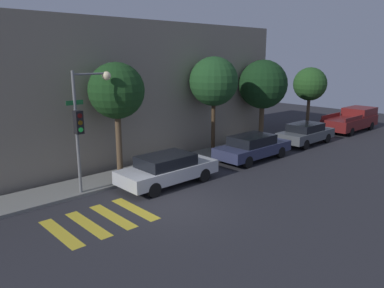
# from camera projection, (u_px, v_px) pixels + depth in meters

# --- Properties ---
(ground_plane) EXTENTS (60.00, 60.00, 0.00)m
(ground_plane) POSITION_uv_depth(u_px,v_px,m) (173.00, 207.00, 14.10)
(ground_plane) COLOR #28282D
(sidewalk) EXTENTS (26.00, 2.04, 0.14)m
(sidewalk) POSITION_uv_depth(u_px,v_px,m) (114.00, 179.00, 17.09)
(sidewalk) COLOR slate
(sidewalk) RESTS_ON ground
(building_row) EXTENTS (26.00, 6.00, 7.31)m
(building_row) POSITION_uv_depth(u_px,v_px,m) (66.00, 93.00, 19.42)
(building_row) COLOR gray
(building_row) RESTS_ON ground
(crosswalk) EXTENTS (3.30, 2.60, 0.00)m
(crosswalk) POSITION_uv_depth(u_px,v_px,m) (100.00, 220.00, 12.93)
(crosswalk) COLOR gold
(crosswalk) RESTS_ON ground
(traffic_light_pole) EXTENTS (1.97, 0.56, 5.00)m
(traffic_light_pole) POSITION_uv_depth(u_px,v_px,m) (85.00, 114.00, 14.64)
(traffic_light_pole) COLOR slate
(traffic_light_pole) RESTS_ON ground
(sedan_near_corner) EXTENTS (4.53, 1.85, 1.35)m
(sedan_near_corner) POSITION_uv_depth(u_px,v_px,m) (167.00, 169.00, 16.38)
(sedan_near_corner) COLOR #B7BABF
(sedan_near_corner) RESTS_ON ground
(sedan_middle) EXTENTS (4.65, 1.85, 1.37)m
(sedan_middle) POSITION_uv_depth(u_px,v_px,m) (253.00, 147.00, 20.32)
(sedan_middle) COLOR #2D3351
(sedan_middle) RESTS_ON ground
(sedan_far_end) EXTENTS (4.27, 1.78, 1.36)m
(sedan_far_end) POSITION_uv_depth(u_px,v_px,m) (306.00, 133.00, 23.89)
(sedan_far_end) COLOR #4C5156
(sedan_far_end) RESTS_ON ground
(pickup_truck) EXTENTS (5.40, 2.00, 1.65)m
(pickup_truck) POSITION_uv_depth(u_px,v_px,m) (352.00, 120.00, 28.20)
(pickup_truck) COLOR maroon
(pickup_truck) RESTS_ON ground
(tree_near_corner) EXTENTS (2.53, 2.53, 5.29)m
(tree_near_corner) POSITION_uv_depth(u_px,v_px,m) (117.00, 91.00, 16.67)
(tree_near_corner) COLOR brown
(tree_near_corner) RESTS_ON ground
(tree_midblock) EXTENTS (2.73, 2.73, 5.52)m
(tree_midblock) POSITION_uv_depth(u_px,v_px,m) (214.00, 82.00, 20.76)
(tree_midblock) COLOR #42301E
(tree_midblock) RESTS_ON ground
(tree_far_end) EXTENTS (3.10, 3.10, 5.31)m
(tree_far_end) POSITION_uv_depth(u_px,v_px,m) (263.00, 85.00, 23.84)
(tree_far_end) COLOR brown
(tree_far_end) RESTS_ON ground
(tree_behind_truck) EXTENTS (2.45, 2.45, 4.72)m
(tree_behind_truck) POSITION_uv_depth(u_px,v_px,m) (310.00, 84.00, 27.70)
(tree_behind_truck) COLOR brown
(tree_behind_truck) RESTS_ON ground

